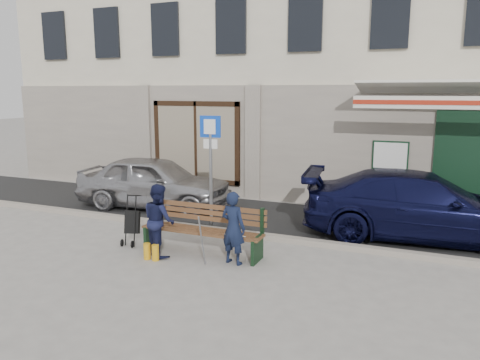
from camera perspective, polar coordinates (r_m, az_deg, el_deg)
The scene contains 11 objects.
ground at distance 8.61m, azimuth -1.50°, elevation -9.96°, with size 80.00×80.00×0.00m, color #9E9991.
asphalt_lane at distance 11.36m, azimuth 4.94°, elevation -4.76°, with size 60.00×3.20×0.01m, color #282828.
curb at distance 9.90m, azimuth 2.08°, elevation -6.78°, with size 60.00×0.18×0.12m, color #9E9384.
building at distance 16.24m, azimuth 11.35°, elevation 17.46°, with size 20.00×8.27×10.00m.
car_silver at distance 12.48m, azimuth -10.39°, elevation -0.24°, with size 1.63×4.05×1.38m, color #A7A7AC.
car_navy at distance 10.43m, azimuth 21.23°, elevation -2.94°, with size 1.97×4.84×1.40m, color black.
parking_sign at distance 10.21m, azimuth -3.61°, elevation 3.08°, with size 0.47×0.09×2.53m.
bench at distance 8.94m, azimuth -4.89°, elevation -6.09°, with size 2.40×1.17×0.98m.
man at distance 8.34m, azimuth -0.82°, elevation -5.85°, with size 0.48×0.32×1.32m, color #131B34.
woman at distance 8.88m, azimuth -9.83°, elevation -4.82°, with size 0.66×0.52×1.37m, color #141838.
stroller at distance 9.66m, azimuth -13.02°, elevation -5.15°, with size 0.36×0.46×0.99m.
Camera 1 is at (3.31, -7.33, 3.06)m, focal length 35.00 mm.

